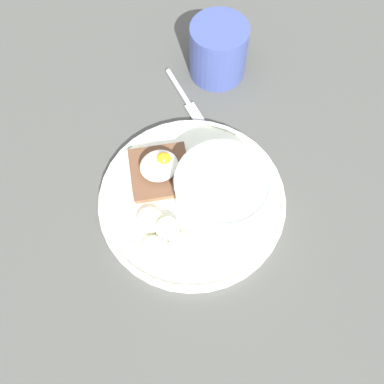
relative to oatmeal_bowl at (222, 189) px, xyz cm
name	(u,v)px	position (x,y,z in cm)	size (l,w,h in cm)	color
ground_plane	(192,204)	(-3.79, 1.39, -4.85)	(120.00, 120.00, 2.00)	#494A47
plate	(192,199)	(-3.79, 1.39, -3.05)	(26.31, 26.31, 1.60)	white
oatmeal_bowl	(222,189)	(0.00, 0.00, 0.00)	(12.91, 12.91, 5.49)	white
toast_slice	(160,172)	(-6.74, 6.49, -2.07)	(9.69, 9.69, 1.39)	brown
poached_egg	(160,165)	(-6.64, 6.53, -0.13)	(5.43, 4.91, 3.08)	white
banana_slice_front	(154,248)	(-11.12, -3.88, -2.22)	(4.08, 4.02, 1.45)	beige
banana_slice_left	(150,221)	(-10.35, 0.03, -2.36)	(4.12, 4.11, 1.04)	beige
banana_slice_back	(181,246)	(-7.73, -4.95, -2.07)	(4.54, 4.55, 1.75)	beige
banana_slice_right	(168,229)	(-8.54, -2.09, -2.07)	(4.49, 4.53, 1.78)	#EFECC3
coffee_mug	(218,49)	(8.56, 22.48, 0.84)	(9.68, 11.32, 9.14)	#3E4C94
knife	(188,103)	(1.58, 17.58, -3.45)	(2.78, 14.82, 0.80)	silver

